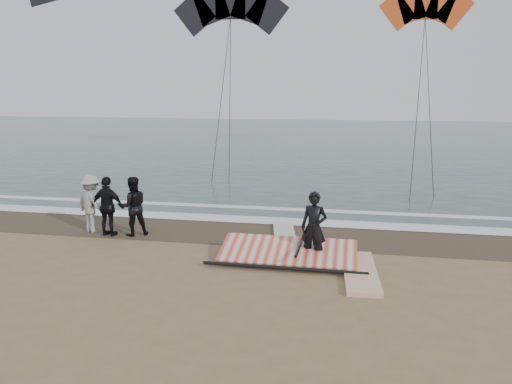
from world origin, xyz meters
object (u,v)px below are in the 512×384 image
(man_main, at_px, (314,227))
(board_cream, at_px, (284,234))
(board_white, at_px, (360,272))
(sail_rig, at_px, (286,253))

(man_main, bearing_deg, board_cream, 127.77)
(man_main, distance_m, board_white, 1.59)
(man_main, relative_size, sail_rig, 0.46)
(board_white, xyz_separation_m, sail_rig, (-1.88, 0.70, 0.14))
(board_cream, bearing_deg, man_main, -74.94)
(board_white, height_order, board_cream, board_white)
(board_white, relative_size, sail_rig, 0.69)
(board_cream, distance_m, sail_rig, 2.18)
(man_main, distance_m, board_cream, 2.58)
(man_main, relative_size, board_cream, 0.78)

